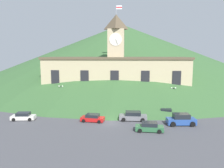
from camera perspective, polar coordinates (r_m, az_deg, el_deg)
The scene contains 14 objects.
ground_plane at distance 41.39m, azimuth -0.86°, elevation -10.09°, with size 160.00×160.00×0.00m, color #4C4C51.
civic_building at distance 62.45m, azimuth 1.05°, elevation 2.07°, with size 39.95×12.59×26.04m.
banner_fence at distance 54.03m, azimuth 0.45°, elevation -4.35°, with size 35.83×0.12×2.72m.
hillside_backdrop at distance 109.56m, azimuth 2.54°, elevation 8.20°, with size 137.86×137.86×27.20m, color #386033.
street_lamp_far_left at distance 57.06m, azimuth -13.20°, elevation -1.69°, with size 1.26×0.36×4.84m.
street_lamp_left at distance 54.51m, azimuth 0.54°, elevation -1.81°, with size 1.26×0.36×5.01m.
street_lamp_center at distance 55.51m, azimuth 15.73°, elevation -2.11°, with size 1.26×0.36×4.73m.
car_red_sedan at distance 42.12m, azimuth -5.08°, elevation -8.85°, with size 4.58×2.54×1.45m.
car_blue_van at distance 41.81m, azimuth 17.61°, elevation -8.89°, with size 5.25×2.72×2.10m.
car_gray_pickup at distance 42.85m, azimuth 5.51°, elevation -8.37°, with size 5.30×2.36×1.75m.
car_silver_hatch at distance 47.29m, azimuth 13.93°, elevation -7.17°, with size 4.02×2.27×1.50m.
car_white_taxi at distance 46.26m, azimuth -22.14°, elevation -7.85°, with size 4.66×2.48×1.50m.
car_green_wagon at distance 37.39m, azimuth 9.74°, elevation -11.02°, with size 4.69×2.32×1.55m.
pedestrian at distance 52.39m, azimuth -13.67°, elevation -5.35°, with size 0.48×0.48×1.86m.
Camera 1 is at (3.65, -39.24, 12.66)m, focal length 35.00 mm.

